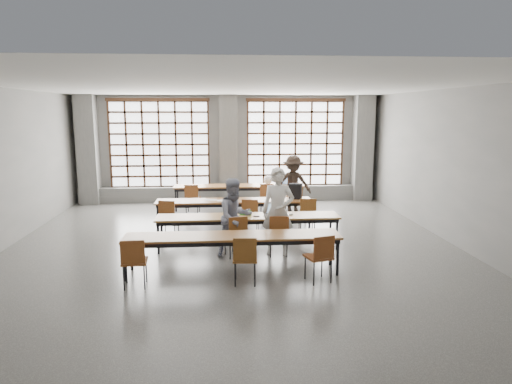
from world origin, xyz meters
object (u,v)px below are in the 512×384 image
chair_near_mid (245,255)px  desk_row_a (239,187)px  desk_row_c (248,219)px  chair_front_right (279,231)px  backpack (295,191)px  student_back (293,184)px  red_pouch (134,259)px  chair_mid_left (168,214)px  chair_back_right (294,194)px  mouse (291,214)px  chair_back_mid (267,195)px  desk_row_b (234,202)px  student_female (235,217)px  student_male (278,212)px  chair_front_left (236,232)px  desk_row_d (233,238)px  phone (257,216)px  chair_mid_centre (251,212)px  chair_mid_right (307,211)px  laptop_back (283,182)px  chair_near_left (134,258)px  chair_back_left (192,196)px  plastic_bag (268,180)px  laptop_front (273,211)px  chair_near_right (321,254)px  green_box (245,213)px

chair_near_mid → desk_row_a: bearing=88.6°
desk_row_c → chair_near_mid: chair_near_mid is taller
chair_front_right → backpack: bearing=73.2°
student_back → red_pouch: size_ratio=8.41×
chair_mid_left → student_back: student_back is taller
chair_back_right → mouse: (-0.65, -3.54, 0.21)m
chair_back_mid → desk_row_b: bearing=-120.7°
desk_row_a → student_back: size_ratio=2.38×
chair_mid_left → student_female: bearing=-47.0°
student_male → chair_front_left: bearing=-159.3°
desk_row_a → chair_front_right: chair_front_right is taller
desk_row_d → student_male: 1.46m
desk_row_a → desk_row_c: (0.03, -4.14, 0.00)m
desk_row_a → student_male: 4.69m
chair_mid_left → phone: size_ratio=6.77×
chair_mid_centre → chair_mid_right: same height
desk_row_b → red_pouch: 4.31m
desk_row_c → laptop_back: size_ratio=9.38×
chair_near_left → chair_back_left: bearing=83.6°
laptop_back → desk_row_a: bearing=-175.5°
desk_row_b → chair_back_mid: bearing=59.3°
chair_mid_right → plastic_bag: bearing=102.6°
desk_row_b → student_back: (1.82, 1.84, 0.18)m
mouse → chair_back_right: bearing=79.6°
mouse → student_female: bearing=-159.0°
chair_back_left → red_pouch: chair_back_left is taller
laptop_back → red_pouch: 7.22m
chair_back_mid → chair_mid_centre: bearing=-105.2°
desk_row_a → chair_mid_right: (1.57, -2.97, -0.13)m
student_female → chair_back_right: bearing=38.1°
laptop_front → student_male: bearing=-86.9°
chair_back_mid → chair_mid_centre: same height
chair_front_right → red_pouch: chair_front_right is taller
desk_row_b → chair_mid_centre: bearing=-58.6°
chair_mid_left → phone: 2.42m
chair_back_mid → plastic_bag: (0.11, 0.68, 0.34)m
desk_row_c → laptop_front: 0.59m
student_male → laptop_back: 4.81m
chair_near_right → chair_mid_left: bearing=131.9°
desk_row_c → chair_mid_centre: bearing=83.6°
desk_row_a → green_box: green_box is taller
desk_row_a → green_box: (-0.02, -4.06, 0.11)m
chair_mid_centre → chair_near_mid: size_ratio=1.00×
chair_mid_centre → chair_mid_right: bearing=-0.1°
mouse → chair_mid_left: bearing=156.9°
chair_near_left → green_box: size_ratio=3.52×
chair_mid_right → laptop_back: (-0.21, 3.08, 0.25)m
chair_back_left → chair_front_left: (1.16, -4.14, 0.00)m
chair_mid_centre → student_male: bearing=-74.4°
desk_row_c → phone: 0.22m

